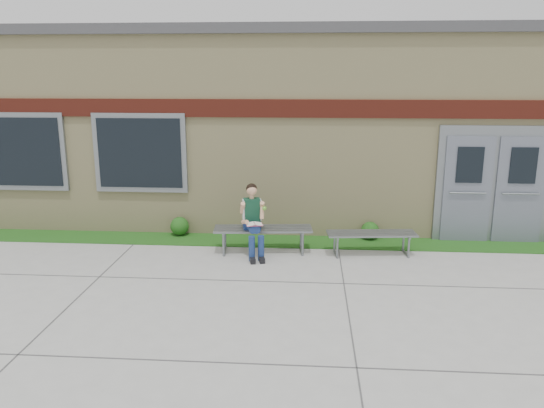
{
  "coord_description": "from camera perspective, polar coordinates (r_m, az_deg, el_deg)",
  "views": [
    {
      "loc": [
        0.43,
        -7.45,
        3.24
      ],
      "look_at": [
        -0.24,
        1.7,
        0.99
      ],
      "focal_mm": 35.0,
      "sensor_mm": 36.0,
      "label": 1
    }
  ],
  "objects": [
    {
      "name": "girl",
      "position": [
        9.62,
        -2.05,
        -1.57
      ],
      "size": [
        0.52,
        0.8,
        1.32
      ],
      "rotation": [
        0.0,
        0.0,
        0.24
      ],
      "color": "navy",
      "rests_on": "ground"
    },
    {
      "name": "shrub_east",
      "position": [
        10.81,
        10.49,
        -2.83
      ],
      "size": [
        0.36,
        0.36,
        0.36
      ],
      "primitive_type": "sphere",
      "color": "#1D5015",
      "rests_on": "grass_strip"
    },
    {
      "name": "ground",
      "position": [
        8.14,
        0.8,
        -9.71
      ],
      "size": [
        80.0,
        80.0,
        0.0
      ],
      "primitive_type": "plane",
      "color": "#9E9E99",
      "rests_on": "ground"
    },
    {
      "name": "grass_strip",
      "position": [
        10.57,
        1.64,
        -4.05
      ],
      "size": [
        16.0,
        0.8,
        0.02
      ],
      "primitive_type": "cube",
      "color": "#1D5015",
      "rests_on": "ground"
    },
    {
      "name": "shrub_mid",
      "position": [
        11.07,
        -9.91,
        -2.36
      ],
      "size": [
        0.38,
        0.38,
        0.38
      ],
      "primitive_type": "sphere",
      "color": "#1D5015",
      "rests_on": "grass_strip"
    },
    {
      "name": "school_building",
      "position": [
        13.5,
        2.35,
        8.91
      ],
      "size": [
        16.2,
        6.22,
        4.2
      ],
      "color": "beige",
      "rests_on": "ground"
    },
    {
      "name": "bench_left",
      "position": [
        9.88,
        -0.97,
        -3.18
      ],
      "size": [
        1.85,
        0.67,
        0.47
      ],
      "rotation": [
        0.0,
        0.0,
        0.09
      ],
      "color": "slate",
      "rests_on": "ground"
    },
    {
      "name": "bench_right",
      "position": [
        9.92,
        10.64,
        -3.58
      ],
      "size": [
        1.66,
        0.6,
        0.42
      ],
      "rotation": [
        0.0,
        0.0,
        0.09
      ],
      "color": "slate",
      "rests_on": "ground"
    }
  ]
}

